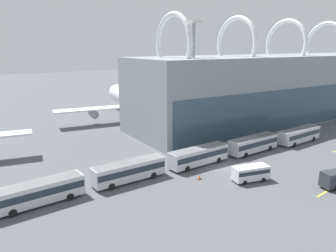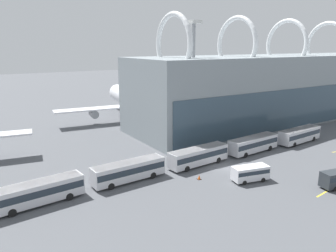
# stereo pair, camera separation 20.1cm
# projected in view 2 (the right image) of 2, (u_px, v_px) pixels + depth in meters

# --- Properties ---
(ground_plane) EXTENTS (440.00, 440.00, 0.00)m
(ground_plane) POSITION_uv_depth(u_px,v_px,m) (227.00, 168.00, 54.79)
(ground_plane) COLOR #515459
(terminal_building) EXTENTS (125.61, 21.53, 26.99)m
(terminal_building) POSITION_uv_depth(u_px,v_px,m) (322.00, 82.00, 100.32)
(terminal_building) COLOR gray
(terminal_building) RESTS_ON ground_plane
(airliner_at_gate_far) EXTENTS (45.03, 43.34, 13.15)m
(airliner_at_gate_far) POSITION_uv_depth(u_px,v_px,m) (138.00, 101.00, 90.08)
(airliner_at_gate_far) COLOR white
(airliner_at_gate_far) RESTS_ON ground_plane
(airliner_parked_remote) EXTENTS (41.31, 41.54, 14.75)m
(airliner_parked_remote) POSITION_uv_depth(u_px,v_px,m) (265.00, 89.00, 119.52)
(airliner_parked_remote) COLOR silver
(airliner_parked_remote) RESTS_ON ground_plane
(shuttle_bus_0) EXTENTS (11.66, 3.75, 3.04)m
(shuttle_bus_0) POSITION_uv_depth(u_px,v_px,m) (38.00, 191.00, 42.06)
(shuttle_bus_0) COLOR silver
(shuttle_bus_0) RESTS_ON ground_plane
(shuttle_bus_1) EXTENTS (11.59, 3.31, 3.04)m
(shuttle_bus_1) POSITION_uv_depth(u_px,v_px,m) (129.00, 170.00, 49.32)
(shuttle_bus_1) COLOR silver
(shuttle_bus_1) RESTS_ON ground_plane
(shuttle_bus_2) EXTENTS (11.62, 3.46, 3.04)m
(shuttle_bus_2) POSITION_uv_depth(u_px,v_px,m) (198.00, 155.00, 55.95)
(shuttle_bus_2) COLOR silver
(shuttle_bus_2) RESTS_ON ground_plane
(shuttle_bus_3) EXTENTS (11.62, 3.48, 3.04)m
(shuttle_bus_3) POSITION_uv_depth(u_px,v_px,m) (253.00, 143.00, 62.64)
(shuttle_bus_3) COLOR silver
(shuttle_bus_3) RESTS_ON ground_plane
(shuttle_bus_4) EXTENTS (11.63, 3.52, 3.04)m
(shuttle_bus_4) POSITION_uv_depth(u_px,v_px,m) (299.00, 134.00, 68.92)
(shuttle_bus_4) COLOR silver
(shuttle_bus_4) RESTS_ON ground_plane
(service_van_foreground) EXTENTS (5.91, 3.37, 2.34)m
(service_van_foreground) POSITION_uv_depth(u_px,v_px,m) (250.00, 172.00, 49.47)
(service_van_foreground) COLOR silver
(service_van_foreground) RESTS_ON ground_plane
(floodlight_mast) EXTENTS (2.62, 2.62, 25.25)m
(floodlight_mast) POSITION_uv_depth(u_px,v_px,m) (193.00, 67.00, 72.25)
(floodlight_mast) COLOR gray
(floodlight_mast) RESTS_ON ground_plane
(lane_stripe_0) EXTENTS (10.92, 2.88, 0.01)m
(lane_stripe_0) POSITION_uv_depth(u_px,v_px,m) (290.00, 136.00, 74.14)
(lane_stripe_0) COLOR yellow
(lane_stripe_0) RESTS_ON ground_plane
(lane_stripe_1) EXTENTS (6.61, 1.08, 0.01)m
(lane_stripe_1) POSITION_uv_depth(u_px,v_px,m) (328.00, 190.00, 46.51)
(lane_stripe_1) COLOR yellow
(lane_stripe_1) RESTS_ON ground_plane
(lane_stripe_2) EXTENTS (9.68, 2.44, 0.01)m
(lane_stripe_2) POSITION_uv_depth(u_px,v_px,m) (217.00, 158.00, 59.90)
(lane_stripe_2) COLOR yellow
(lane_stripe_2) RESTS_ON ground_plane
(lane_stripe_4) EXTENTS (7.27, 2.67, 0.01)m
(lane_stripe_4) POSITION_uv_depth(u_px,v_px,m) (231.00, 151.00, 63.97)
(lane_stripe_4) COLOR yellow
(lane_stripe_4) RESTS_ON ground_plane
(lane_stripe_5) EXTENTS (7.07, 3.06, 0.01)m
(lane_stripe_5) POSITION_uv_depth(u_px,v_px,m) (128.00, 169.00, 54.53)
(lane_stripe_5) COLOR yellow
(lane_stripe_5) RESTS_ON ground_plane
(traffic_cone_0) EXTENTS (0.60, 0.60, 0.71)m
(traffic_cone_0) POSITION_uv_depth(u_px,v_px,m) (199.00, 177.00, 50.31)
(traffic_cone_0) COLOR black
(traffic_cone_0) RESTS_ON ground_plane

